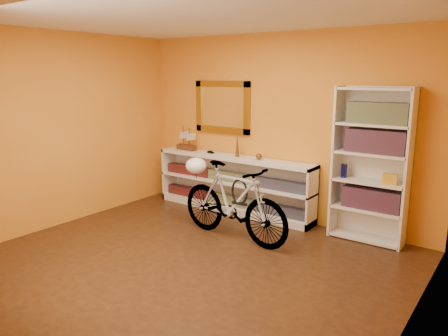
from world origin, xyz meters
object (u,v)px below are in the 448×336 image
Objects in this scene: console_unit at (233,184)px; bicycle at (233,202)px; helmet at (196,166)px; bookcase at (370,166)px.

bicycle reaches higher than console_unit.
helmet reaches higher than console_unit.
console_unit is at bearing -179.29° from bookcase.
bicycle reaches higher than helmet.
helmet is (-1.99, -0.90, -0.09)m from bookcase.
bookcase is 6.76× the size of helmet.
console_unit is 1.13m from bicycle.
helmet is at bearing 90.00° from bicycle.
bookcase reaches higher than helmet.
console_unit is 0.98m from helmet.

